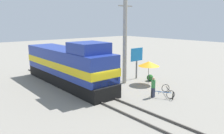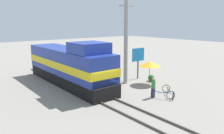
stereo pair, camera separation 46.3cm
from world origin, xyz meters
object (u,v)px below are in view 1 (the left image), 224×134
(utility_pole, at_px, (125,40))
(vendor_umbrella, at_px, (149,64))
(locomotive, at_px, (69,66))
(bicycle, at_px, (168,91))
(bicycle_spare, at_px, (162,94))
(person_bystander, at_px, (153,86))
(billboard_sign, at_px, (137,56))

(utility_pole, xyz_separation_m, vendor_umbrella, (1.63, -1.85, -2.38))
(locomotive, distance_m, bicycle, 9.91)
(bicycle, bearing_deg, bicycle_spare, 49.58)
(utility_pole, bearing_deg, bicycle_spare, -98.33)
(person_bystander, bearing_deg, bicycle, -18.40)
(bicycle, bearing_deg, billboard_sign, -69.35)
(bicycle, distance_m, bicycle_spare, 1.02)
(billboard_sign, relative_size, person_bystander, 1.97)
(billboard_sign, relative_size, bicycle_spare, 1.83)
(person_bystander, bearing_deg, bicycle_spare, -55.97)
(vendor_umbrella, height_order, bicycle_spare, vendor_umbrella)
(utility_pole, height_order, bicycle_spare, utility_pole)
(locomotive, xyz_separation_m, utility_pole, (4.78, -3.11, 2.51))
(vendor_umbrella, bearing_deg, person_bystander, -133.89)
(utility_pole, bearing_deg, locomotive, 146.98)
(locomotive, height_order, bicycle, locomotive)
(billboard_sign, xyz_separation_m, bicycle_spare, (-3.09, -5.94, -2.17))
(locomotive, relative_size, bicycle, 7.12)
(utility_pole, height_order, billboard_sign, utility_pole)
(locomotive, xyz_separation_m, person_bystander, (3.54, -7.93, -1.03))
(vendor_umbrella, bearing_deg, bicycle, -112.30)
(utility_pole, relative_size, billboard_sign, 2.57)
(vendor_umbrella, height_order, bicycle, vendor_umbrella)
(vendor_umbrella, relative_size, bicycle, 1.26)
(vendor_umbrella, bearing_deg, billboard_sign, 74.05)
(vendor_umbrella, xyz_separation_m, bicycle, (-1.42, -3.45, -1.75))
(person_bystander, xyz_separation_m, bicycle_spare, (0.43, -0.64, -0.60))
(person_bystander, relative_size, bicycle_spare, 0.93)
(utility_pole, xyz_separation_m, billboard_sign, (2.29, 0.47, -1.97))
(utility_pole, relative_size, bicycle_spare, 4.69)
(person_bystander, relative_size, bicycle, 0.93)
(vendor_umbrella, distance_m, billboard_sign, 2.45)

